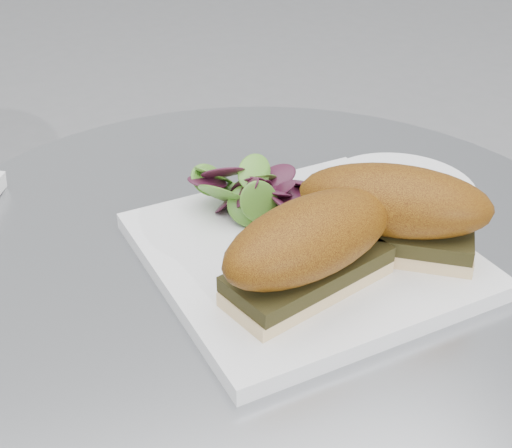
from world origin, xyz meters
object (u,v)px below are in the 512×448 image
at_px(plate, 304,254).
at_px(saucer, 398,193).
at_px(sandwich_right, 393,209).
at_px(sandwich_left, 310,246).

bearing_deg(plate, saucer, 27.34).
xyz_separation_m(plate, saucer, (0.14, 0.07, -0.00)).
height_order(sandwich_right, saucer, sandwich_right).
bearing_deg(sandwich_right, saucer, 90.07).
distance_m(sandwich_left, sandwich_right, 0.10).
bearing_deg(plate, sandwich_right, -23.55).
relative_size(sandwich_left, sandwich_right, 1.01).
bearing_deg(sandwich_left, plate, 50.55).
bearing_deg(sandwich_right, sandwich_left, -128.91).
distance_m(sandwich_left, saucer, 0.21).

